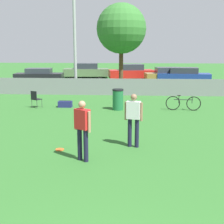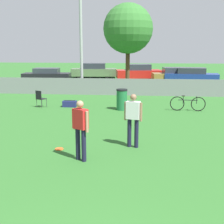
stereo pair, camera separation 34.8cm
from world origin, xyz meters
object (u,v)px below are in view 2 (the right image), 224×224
Objects in this scene: player_defender_red at (80,126)px; parked_car_blue at (191,76)px; bicycle_sideline at (188,104)px; light_pole at (81,13)px; folding_chair_sideline at (40,98)px; parked_car_olive at (94,71)px; gear_bag_sideline at (70,104)px; parked_car_dark at (47,75)px; frisbee_disc at (59,149)px; tree_near_pole at (128,29)px; parked_car_red at (139,72)px; trash_bin at (122,99)px; player_receiver_white at (133,117)px.

player_defender_red reaches higher than parked_car_blue.
light_pole is at bearing 140.77° from bicycle_sideline.
light_pole is 7.66m from folding_chair_sideline.
parked_car_blue is at bearing -30.21° from parked_car_olive.
gear_bag_sideline is 0.16× the size of parked_car_dark.
bicycle_sideline is 2.45× the size of gear_bag_sideline.
light_pole is 11.31m from parked_car_blue.
parked_car_blue is (6.60, 18.45, 0.67)m from frisbee_disc.
parked_car_blue is at bearing 84.49° from bicycle_sideline.
parked_car_blue reaches higher than parked_car_dark.
folding_chair_sideline is at bearing 113.07° from frisbee_disc.
tree_near_pole is at bearing 115.12° from bicycle_sideline.
parked_car_red is at bearing 154.68° from parked_car_blue.
gear_bag_sideline is (-1.34, 6.94, 0.15)m from frisbee_disc.
player_defender_red is at bearing -85.92° from parked_car_olive.
player_defender_red is at bearing -44.95° from frisbee_disc.
trash_bin is (1.47, 6.39, 0.52)m from frisbee_disc.
parked_car_olive reaches higher than gear_bag_sideline.
parked_car_olive is at bearing 96.52° from frisbee_disc.
parked_car_blue is at bearing 91.28° from player_receiver_white.
parked_car_dark is at bearing 108.59° from frisbee_disc.
tree_near_pole is at bearing 122.75° from player_defender_red.
parked_car_red is (3.78, 8.81, -4.64)m from light_pole.
folding_chair_sideline reaches higher than frisbee_disc.
gear_bag_sideline is at bearing 169.10° from trash_bin.
tree_near_pole is at bearing -29.55° from parked_car_dark.
player_receiver_white is 0.36× the size of parked_car_olive.
parked_car_red is (-2.73, 14.79, 0.36)m from bicycle_sideline.
player_defender_red is 0.38× the size of parked_car_red.
parked_car_dark is (-11.00, 12.13, 0.25)m from bicycle_sideline.
light_pole is 8.41m from trash_bin.
tree_near_pole is 7.31m from parked_car_blue.
tree_near_pole is 1.37× the size of parked_car_blue.
parked_car_dark is at bearing 144.31° from player_defender_red.
tree_near_pole reaches higher than parked_car_dark.
parked_car_dark is (-7.54, 3.47, -3.84)m from tree_near_pole.
gear_bag_sideline is 12.69m from parked_car_dark.
player_receiver_white is 2.50m from frisbee_disc.
bicycle_sideline is at bearing -52.64° from parked_car_dark.
bicycle_sideline is (4.74, 6.49, 0.35)m from frisbee_disc.
tree_near_pole reaches higher than trash_bin.
trash_bin is 17.05m from parked_car_olive.
player_receiver_white is 1.60× the size of trash_bin.
tree_near_pole is 6.00× the size of trash_bin.
bicycle_sideline is at bearing -92.51° from parked_car_blue.
folding_chair_sideline is 1.56m from gear_bag_sideline.
bicycle_sideline is 18.03m from parked_car_olive.
gear_bag_sideline reaches higher than frisbee_disc.
frisbee_disc is at bearing 169.26° from player_defender_red.
folding_chair_sideline is 1.26× the size of gear_bag_sideline.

